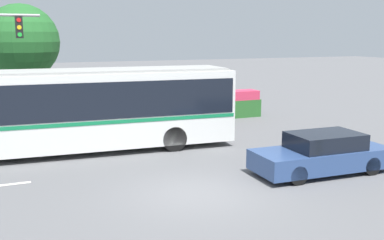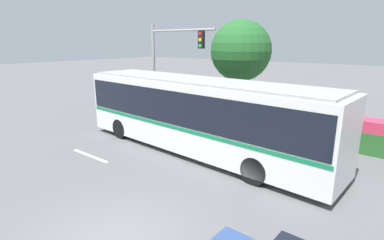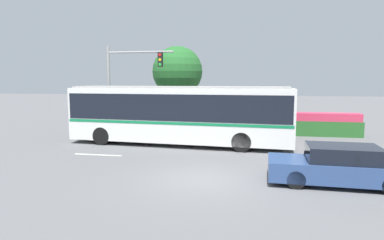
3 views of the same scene
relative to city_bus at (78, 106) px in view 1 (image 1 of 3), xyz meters
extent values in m
plane|color=#5B5B5E|center=(2.30, -6.31, -1.86)|extent=(140.00, 140.00, 0.00)
cube|color=silver|center=(0.01, 0.00, -0.15)|extent=(12.48, 3.29, 2.91)
cube|color=black|center=(0.01, 0.00, 0.32)|extent=(12.24, 3.32, 1.40)
cube|color=#147A47|center=(0.01, 0.00, -0.50)|extent=(12.36, 3.32, 0.14)
cube|color=#9D9D99|center=(0.01, 0.00, 1.36)|extent=(11.98, 3.06, 0.10)
cylinder|color=black|center=(3.52, -1.33, -1.36)|extent=(1.02, 0.36, 1.00)
cylinder|color=black|center=(3.66, 0.88, -1.36)|extent=(1.02, 0.36, 1.00)
cube|color=navy|center=(7.01, -6.08, -1.36)|extent=(4.77, 1.97, 0.66)
cube|color=black|center=(7.12, -6.08, -0.76)|extent=(2.41, 1.67, 0.53)
cylinder|color=black|center=(5.52, -6.82, -1.55)|extent=(0.62, 0.24, 0.62)
cylinder|color=black|center=(5.57, -5.23, -1.55)|extent=(0.62, 0.24, 0.62)
cylinder|color=black|center=(8.39, -6.92, -1.55)|extent=(0.62, 0.24, 0.62)
cylinder|color=black|center=(8.45, -5.33, -1.55)|extent=(0.62, 0.24, 0.62)
cube|color=black|center=(-1.84, 2.81, 3.05)|extent=(0.30, 0.22, 0.90)
cylinder|color=red|center=(-1.84, 2.69, 3.35)|extent=(0.18, 0.02, 0.18)
cylinder|color=yellow|center=(-1.84, 2.69, 3.05)|extent=(0.18, 0.02, 0.18)
cylinder|color=green|center=(-1.84, 2.69, 2.75)|extent=(0.18, 0.02, 0.18)
cube|color=#286028|center=(6.25, 4.66, -1.36)|extent=(9.33, 1.08, 0.99)
cube|color=#CC3351|center=(6.25, 4.66, -0.62)|extent=(9.14, 1.03, 0.51)
cylinder|color=brown|center=(-1.60, 6.60, -0.40)|extent=(0.26, 0.26, 2.91)
sphere|color=#236028|center=(-1.60, 6.60, 2.41)|extent=(3.76, 3.76, 3.76)
cube|color=silver|center=(10.17, -2.97, -1.85)|extent=(2.40, 0.16, 0.01)
camera|label=1|loc=(-2.83, -18.10, 2.71)|focal=42.88mm
camera|label=2|loc=(7.65, -10.12, 2.92)|focal=27.87mm
camera|label=3|loc=(4.08, -18.02, 1.72)|focal=31.16mm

